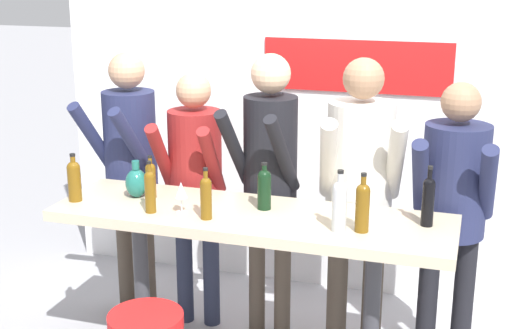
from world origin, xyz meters
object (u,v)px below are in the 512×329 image
person_left (195,173)px  wine_bottle_1 (264,187)px  wine_bottle_4 (151,178)px  wine_glass_0 (181,191)px  person_center_left (269,165)px  wine_bottle_5 (363,205)px  person_center_right (453,196)px  wine_bottle_3 (206,196)px  person_far_left (130,155)px  person_center (360,176)px  wine_bottle_0 (340,203)px  tasting_table (251,240)px  wine_bottle_6 (74,179)px  wine_bottle_7 (150,189)px  wine_bottle_2 (428,199)px  decorative_vase (136,182)px

person_left → wine_bottle_1: size_ratio=6.34×
wine_bottle_1 → person_left: bearing=143.0°
wine_bottle_4 → wine_glass_0: (0.27, -0.19, 0.01)m
person_left → wine_bottle_1: (0.61, -0.46, 0.10)m
person_center_left → wine_bottle_5: person_center_left is taller
person_center_right → wine_bottle_3: person_center_right is taller
person_far_left → person_center: bearing=9.8°
person_far_left → person_center_left: 0.98m
person_center → person_center_left: bearing=168.0°
person_center → wine_glass_0: bearing=-155.6°
wine_bottle_3 → wine_bottle_4: bearing=151.9°
wine_bottle_0 → wine_bottle_3: wine_bottle_0 is taller
tasting_table → wine_bottle_6: bearing=-173.7°
person_far_left → wine_bottle_7: bearing=-43.7°
wine_bottle_3 → wine_bottle_5: size_ratio=0.91×
person_left → wine_glass_0: size_ratio=9.64×
wine_bottle_3 → wine_bottle_5: wine_bottle_5 is taller
person_far_left → wine_bottle_2: person_far_left is taller
wine_bottle_1 → wine_bottle_6: size_ratio=0.96×
person_center → person_far_left: bearing=166.2°
person_center → wine_bottle_4: size_ratio=7.26×
person_center → wine_bottle_2: 0.61m
wine_bottle_7 → person_center_right: bearing=24.3°
wine_bottle_7 → wine_glass_0: wine_bottle_7 is taller
wine_bottle_7 → decorative_vase: (-0.19, 0.22, -0.04)m
wine_bottle_2 → decorative_vase: size_ratio=1.48×
wine_bottle_0 → wine_bottle_5: (0.11, 0.03, -0.01)m
person_left → wine_bottle_0: size_ratio=5.23×
person_left → person_center_right: person_center_right is taller
person_left → wine_bottle_7: person_left is taller
wine_bottle_6 → decorative_vase: 0.35m
tasting_table → person_center_left: bearing=95.4°
person_center_left → wine_glass_0: size_ratio=10.43×
wine_bottle_7 → wine_glass_0: bearing=14.8°
person_far_left → decorative_vase: person_far_left is taller
person_center → wine_bottle_0: 0.65m
person_left → wine_bottle_4: person_left is taller
person_center → wine_bottle_5: size_ratio=5.91×
wine_bottle_5 → decorative_vase: bearing=173.7°
person_center_left → person_center: person_center_left is taller
person_far_left → person_center_left: person_center_left is taller
wine_bottle_6 → decorative_vase: wine_bottle_6 is taller
person_center_left → wine_glass_0: bearing=-107.4°
person_center_right → wine_bottle_0: bearing=-127.6°
wine_glass_0 → wine_bottle_6: bearing=179.8°
tasting_table → person_center_left: 0.60m
person_center_left → wine_bottle_5: (0.68, -0.62, 0.02)m
wine_bottle_7 → decorative_vase: bearing=132.0°
wine_glass_0 → person_center: bearing=36.2°
wine_bottle_1 → wine_bottle_7: 0.63m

